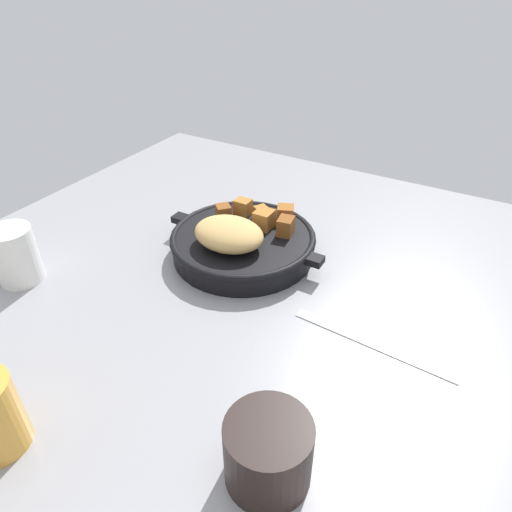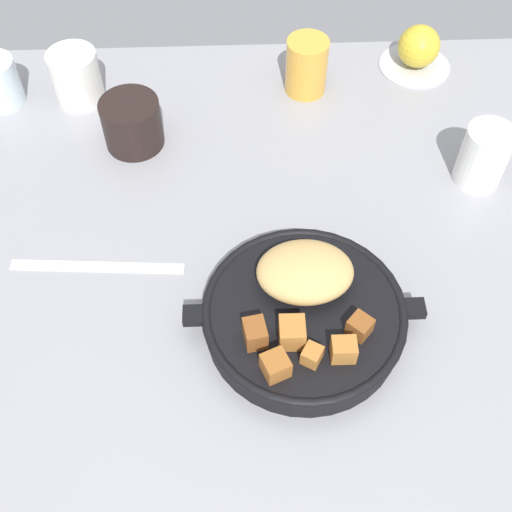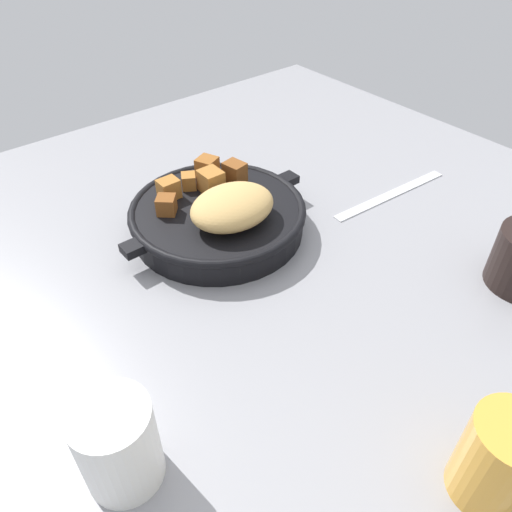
{
  "view_description": "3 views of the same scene",
  "coord_description": "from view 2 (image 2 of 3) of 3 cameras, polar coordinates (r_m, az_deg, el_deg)",
  "views": [
    {
      "loc": [
        -30.99,
        49.95,
        44.83
      ],
      "look_at": [
        -0.96,
        -2.31,
        3.7
      ],
      "focal_mm": 32.53,
      "sensor_mm": 36.0,
      "label": 1
    },
    {
      "loc": [
        -3.37,
        -46.72,
        70.88
      ],
      "look_at": [
        -1.6,
        0.14,
        5.99
      ],
      "focal_mm": 46.3,
      "sensor_mm": 36.0,
      "label": 2
    },
    {
      "loc": [
        35.18,
        40.38,
        42.31
      ],
      "look_at": [
        5.84,
        4.43,
        3.17
      ],
      "focal_mm": 34.45,
      "sensor_mm": 36.0,
      "label": 3
    }
  ],
  "objects": [
    {
      "name": "cast_iron_skillet",
      "position": [
        0.8,
        4.16,
        -4.76
      ],
      "size": [
        28.93,
        24.59,
        8.35
      ],
      "color": "black",
      "rests_on": "ground_plane"
    },
    {
      "name": "red_apple",
      "position": [
        1.16,
        13.89,
        17.18
      ],
      "size": [
        6.83,
        6.83,
        6.83
      ],
      "primitive_type": "sphere",
      "color": "gold",
      "rests_on": "saucer_plate"
    },
    {
      "name": "ceramic_mug_white",
      "position": [
        1.1,
        -15.26,
        14.69
      ],
      "size": [
        7.57,
        7.57,
        8.49
      ],
      "primitive_type": "cylinder",
      "color": "silver",
      "rests_on": "ground_plane"
    },
    {
      "name": "white_creamer_pitcher",
      "position": [
        0.98,
        19.07,
        8.15
      ],
      "size": [
        6.72,
        6.72,
        9.11
      ],
      "primitive_type": "cylinder",
      "color": "white",
      "rests_on": "ground_plane"
    },
    {
      "name": "saucer_plate",
      "position": [
        1.18,
        13.53,
        15.74
      ],
      "size": [
        11.8,
        11.8,
        0.6
      ],
      "primitive_type": "cylinder",
      "color": "#B7BABF",
      "rests_on": "ground_plane"
    },
    {
      "name": "juice_glass_amber",
      "position": [
        1.08,
        4.39,
        16.05
      ],
      "size": [
        6.58,
        6.58,
        9.04
      ],
      "primitive_type": "cylinder",
      "color": "gold",
      "rests_on": "ground_plane"
    },
    {
      "name": "ground_plane",
      "position": [
        0.86,
        1.07,
        -2.85
      ],
      "size": [
        102.62,
        99.09,
        2.4
      ],
      "primitive_type": "cube",
      "color": "gray"
    },
    {
      "name": "coffee_mug_dark",
      "position": [
        1.01,
        -10.66,
        11.2
      ],
      "size": [
        8.75,
        8.75,
        7.54
      ],
      "primitive_type": "cylinder",
      "color": "black",
      "rests_on": "ground_plane"
    },
    {
      "name": "butter_knife",
      "position": [
        0.89,
        -13.56,
        -0.88
      ],
      "size": [
        22.85,
        3.16,
        0.36
      ],
      "primitive_type": "cube",
      "rotation": [
        0.0,
        0.0,
        -0.07
      ],
      "color": "silver",
      "rests_on": "ground_plane"
    }
  ]
}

